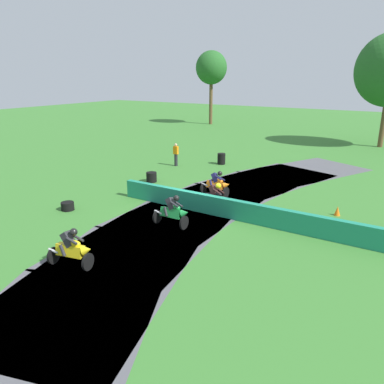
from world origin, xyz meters
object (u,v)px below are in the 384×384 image
object	(u,v)px
tire_stack_near	(221,159)
track_marshal	(176,155)
tire_stack_mid_b	(68,206)
motorcycle_lead_orange	(217,184)
motorcycle_fourth_yellow	(72,249)
motorcycle_chase_black	(216,198)
tire_stack_mid_a	(151,177)
traffic_cone	(337,211)
motorcycle_trailing_green	(173,212)

from	to	relation	value
tire_stack_near	track_marshal	bearing A→B (deg)	-139.16
tire_stack_near	tire_stack_mid_b	size ratio (longest dim) A/B	1.29
motorcycle_lead_orange	motorcycle_fourth_yellow	bearing A→B (deg)	-92.16
motorcycle_lead_orange	motorcycle_chase_black	xyz separation A→B (m)	(1.11, -2.18, 0.02)
tire_stack_mid_a	traffic_cone	size ratio (longest dim) A/B	1.44
traffic_cone	tire_stack_mid_a	bearing A→B (deg)	-179.98
tire_stack_mid_a	tire_stack_near	bearing A→B (deg)	77.86
tire_stack_mid_b	motorcycle_chase_black	bearing A→B (deg)	31.24
motorcycle_lead_orange	motorcycle_fourth_yellow	size ratio (longest dim) A/B	1.01
motorcycle_chase_black	tire_stack_mid_b	world-z (taller)	motorcycle_chase_black
motorcycle_lead_orange	tire_stack_mid_a	xyz separation A→B (m)	(-4.68, 0.27, -0.33)
motorcycle_fourth_yellow	traffic_cone	bearing A→B (deg)	56.31
motorcycle_trailing_green	motorcycle_fourth_yellow	xyz separation A→B (m)	(-0.81, -4.84, 0.02)
tire_stack_mid_a	tire_stack_mid_b	distance (m)	6.18
motorcycle_lead_orange	motorcycle_trailing_green	size ratio (longest dim) A/B	1.01
tire_stack_mid_b	traffic_cone	size ratio (longest dim) A/B	1.41
motorcycle_trailing_green	track_marshal	world-z (taller)	track_marshal
motorcycle_lead_orange	traffic_cone	world-z (taller)	motorcycle_lead_orange
motorcycle_lead_orange	motorcycle_trailing_green	bearing A→B (deg)	-84.70
motorcycle_trailing_green	tire_stack_mid_b	size ratio (longest dim) A/B	2.71
motorcycle_trailing_green	tire_stack_mid_b	xyz separation A→B (m)	(-5.47, -1.09, -0.44)
motorcycle_lead_orange	motorcycle_trailing_green	xyz separation A→B (m)	(0.45, -4.81, 0.01)
motorcycle_chase_black	tire_stack_near	world-z (taller)	motorcycle_chase_black
tire_stack_mid_b	track_marshal	xyz separation A→B (m)	(-0.78, 10.49, 0.62)
motorcycle_chase_black	traffic_cone	size ratio (longest dim) A/B	3.88
motorcycle_fourth_yellow	tire_stack_mid_b	size ratio (longest dim) A/B	2.71
motorcycle_lead_orange	tire_stack_mid_a	world-z (taller)	motorcycle_lead_orange
motorcycle_trailing_green	tire_stack_near	world-z (taller)	motorcycle_trailing_green
motorcycle_lead_orange	tire_stack_mid_a	bearing A→B (deg)	176.74
tire_stack_near	traffic_cone	size ratio (longest dim) A/B	1.82
motorcycle_trailing_green	tire_stack_mid_b	world-z (taller)	motorcycle_trailing_green
motorcycle_trailing_green	traffic_cone	distance (m)	7.72
motorcycle_chase_black	tire_stack_mid_b	xyz separation A→B (m)	(-6.13, -3.72, -0.45)
traffic_cone	motorcycle_chase_black	bearing A→B (deg)	-154.50
motorcycle_chase_black	motorcycle_trailing_green	size ratio (longest dim) A/B	1.02
motorcycle_chase_black	tire_stack_mid_a	distance (m)	6.29
motorcycle_trailing_green	tire_stack_mid_a	distance (m)	7.22
motorcycle_chase_black	tire_stack_near	size ratio (longest dim) A/B	2.14
track_marshal	tire_stack_mid_a	bearing A→B (deg)	-75.33
tire_stack_mid_a	motorcycle_lead_orange	bearing A→B (deg)	-3.26
tire_stack_near	motorcycle_fourth_yellow	bearing A→B (deg)	-79.94
tire_stack_near	track_marshal	size ratio (longest dim) A/B	0.49
motorcycle_chase_black	traffic_cone	xyz separation A→B (m)	(5.14, 2.45, -0.43)
tire_stack_near	traffic_cone	world-z (taller)	tire_stack_near
motorcycle_chase_black	tire_stack_mid_a	bearing A→B (deg)	157.06
motorcycle_lead_orange	traffic_cone	bearing A→B (deg)	2.47
motorcycle_chase_black	tire_stack_mid_a	world-z (taller)	motorcycle_chase_black
motorcycle_fourth_yellow	tire_stack_mid_a	distance (m)	10.81
motorcycle_fourth_yellow	tire_stack_mid_a	xyz separation A→B (m)	(-4.31, 9.91, -0.36)
motorcycle_fourth_yellow	track_marshal	bearing A→B (deg)	110.93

